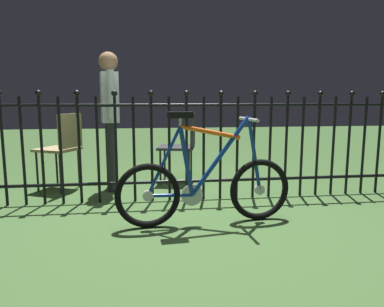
{
  "coord_description": "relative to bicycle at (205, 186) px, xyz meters",
  "views": [
    {
      "loc": [
        -0.33,
        -2.9,
        1.02
      ],
      "look_at": [
        0.08,
        0.2,
        0.55
      ],
      "focal_mm": 33.44,
      "sensor_mm": 36.0,
      "label": 1
    }
  ],
  "objects": [
    {
      "name": "ground_plane",
      "position": [
        -0.15,
        0.07,
        -0.32
      ],
      "size": [
        20.0,
        20.0,
        0.0
      ],
      "primitive_type": "plane",
      "color": "#3B5D2E"
    },
    {
      "name": "chair_tan",
      "position": [
        -1.41,
        1.33,
        0.21
      ],
      "size": [
        0.54,
        0.54,
        0.87
      ],
      "color": "black",
      "rests_on": "ground"
    },
    {
      "name": "chair_charcoal",
      "position": [
        -0.02,
        1.53,
        0.19
      ],
      "size": [
        0.51,
        0.51,
        0.86
      ],
      "color": "black",
      "rests_on": "ground"
    },
    {
      "name": "person_visitor",
      "position": [
        -0.87,
        1.25,
        0.59
      ],
      "size": [
        0.23,
        0.47,
        1.54
      ],
      "color": "#2D2D33",
      "rests_on": "ground"
    },
    {
      "name": "iron_fence",
      "position": [
        -0.2,
        0.75,
        0.27
      ],
      "size": [
        4.83,
        0.07,
        1.16
      ],
      "color": "black",
      "rests_on": "ground"
    },
    {
      "name": "bicycle",
      "position": [
        0.0,
        0.0,
        0.0
      ],
      "size": [
        1.48,
        0.4,
        0.93
      ],
      "color": "black",
      "rests_on": "ground"
    }
  ]
}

